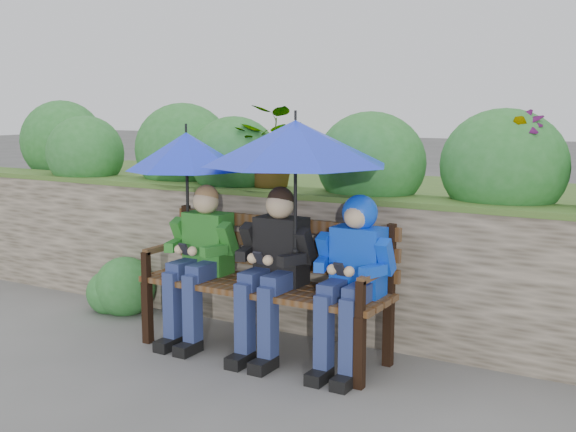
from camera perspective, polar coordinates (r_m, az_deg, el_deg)
The scene contains 8 objects.
ground at distance 4.79m, azimuth -0.62°, elevation -11.46°, with size 60.00×60.00×0.00m, color #585755.
garden_backdrop at distance 6.01m, azimuth 6.99°, elevation -1.06°, with size 8.00×2.84×1.73m.
park_bench at distance 4.86m, azimuth -1.55°, elevation -4.70°, with size 1.75×0.51×0.92m.
boy_left at distance 5.06m, azimuth -6.98°, elevation -3.05°, with size 0.48×0.56×1.11m.
boy_middle at distance 4.72m, azimuth -1.15°, elevation -3.74°, with size 0.50×0.58×1.13m.
boy_right at distance 4.47m, azimuth 5.13°, elevation -4.08°, with size 0.48×0.58×1.11m.
umbrella_left at distance 5.10m, azimuth -8.03°, elevation 5.09°, with size 0.85×0.85×0.83m.
umbrella_right at distance 4.51m, azimuth 0.59°, elevation 5.81°, with size 1.19×1.19×0.91m.
Camera 1 is at (2.31, -3.85, 1.67)m, focal length 45.00 mm.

